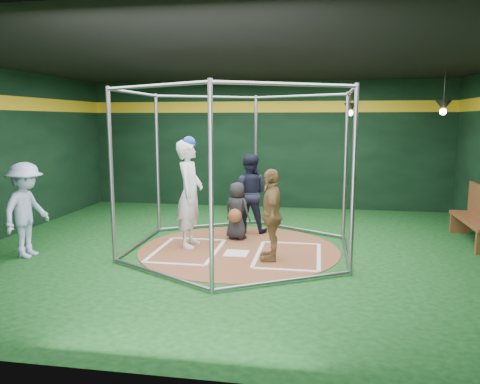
% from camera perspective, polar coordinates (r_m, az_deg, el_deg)
% --- Properties ---
extents(room_shell, '(10.10, 9.10, 3.53)m').
position_cam_1_polar(room_shell, '(8.67, -0.10, 4.18)').
color(room_shell, '#0C3711').
rests_on(room_shell, ground).
extents(clay_disc, '(3.80, 3.80, 0.01)m').
position_cam_1_polar(clay_disc, '(8.97, -0.11, -7.02)').
color(clay_disc, brown).
rests_on(clay_disc, ground).
extents(home_plate, '(0.43, 0.43, 0.01)m').
position_cam_1_polar(home_plate, '(8.68, -0.44, -7.47)').
color(home_plate, white).
rests_on(home_plate, clay_disc).
extents(batter_box_left, '(1.17, 1.77, 0.01)m').
position_cam_1_polar(batter_box_left, '(8.94, -6.44, -7.06)').
color(batter_box_left, white).
rests_on(batter_box_left, clay_disc).
extents(batter_box_right, '(1.17, 1.77, 0.01)m').
position_cam_1_polar(batter_box_right, '(8.62, 5.90, -7.65)').
color(batter_box_right, white).
rests_on(batter_box_right, clay_disc).
extents(batting_cage, '(4.05, 4.67, 3.00)m').
position_cam_1_polar(batting_cage, '(8.68, -0.11, 2.51)').
color(batting_cage, gray).
rests_on(batting_cage, ground).
extents(pendant_lamp_near, '(0.34, 0.34, 0.90)m').
position_cam_1_polar(pendant_lamp_near, '(12.13, 13.31, 9.94)').
color(pendant_lamp_near, black).
rests_on(pendant_lamp_near, room_shell).
extents(pendant_lamp_far, '(0.34, 0.34, 0.90)m').
position_cam_1_polar(pendant_lamp_far, '(10.82, 23.55, 9.62)').
color(pendant_lamp_far, black).
rests_on(pendant_lamp_far, room_shell).
extents(batter_figure, '(0.50, 0.76, 2.13)m').
position_cam_1_polar(batter_figure, '(9.03, -6.15, -0.08)').
color(batter_figure, silver).
rests_on(batter_figure, clay_disc).
extents(visitor_leopard, '(0.50, 0.98, 1.61)m').
position_cam_1_polar(visitor_leopard, '(8.16, 3.84, -2.78)').
color(visitor_leopard, '#A37E45').
rests_on(visitor_leopard, clay_disc).
extents(catcher_figure, '(0.68, 0.68, 1.18)m').
position_cam_1_polar(catcher_figure, '(9.58, -0.38, -2.35)').
color(catcher_figure, black).
rests_on(catcher_figure, clay_disc).
extents(umpire, '(0.85, 0.67, 1.72)m').
position_cam_1_polar(umpire, '(10.18, 1.11, -0.14)').
color(umpire, black).
rests_on(umpire, clay_disc).
extents(bystander_blue, '(0.68, 1.13, 1.71)m').
position_cam_1_polar(bystander_blue, '(9.19, -24.61, -2.01)').
color(bystander_blue, '#ABBFE2').
rests_on(bystander_blue, ground).
extents(dugout_bench, '(0.45, 1.94, 1.13)m').
position_cam_1_polar(dugout_bench, '(10.47, 27.14, -2.49)').
color(dugout_bench, brown).
rests_on(dugout_bench, ground).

